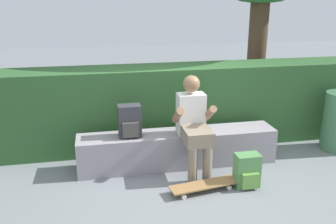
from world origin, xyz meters
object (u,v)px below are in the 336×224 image
Objects in this scene: bench_main at (178,149)px; person_skater at (194,122)px; skateboard_near_person at (204,185)px; backpack_on_ground at (247,171)px; backpack_on_bench at (130,121)px.

bench_main is 2.13× the size of person_skater.
person_skater is at bearing 89.19° from skateboard_near_person.
backpack_on_ground is (0.51, -0.51, -0.46)m from person_skater.
person_skater is 3.01× the size of backpack_on_bench.
person_skater reaches higher than backpack_on_bench.
backpack_on_ground is (0.66, -0.72, -0.03)m from bench_main.
skateboard_near_person is 2.05× the size of backpack_on_bench.
backpack_on_bench is at bearing 150.89° from backpack_on_ground.
backpack_on_bench is at bearing 136.38° from skateboard_near_person.
backpack_on_bench is (-0.62, -0.01, 0.42)m from bench_main.
person_skater is at bearing 135.08° from backpack_on_ground.
person_skater is 0.78m from skateboard_near_person.
backpack_on_ground reaches higher than skateboard_near_person.
bench_main reaches higher than skateboard_near_person.
person_skater is (0.15, -0.21, 0.42)m from bench_main.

